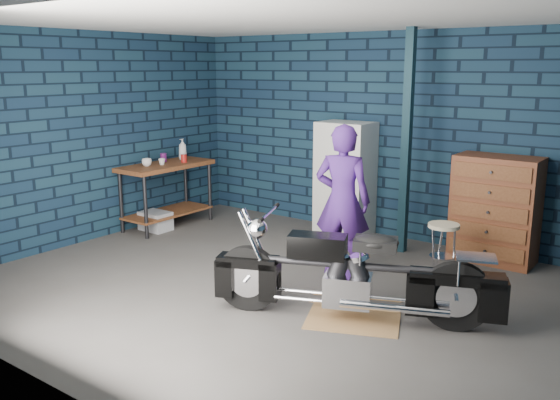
# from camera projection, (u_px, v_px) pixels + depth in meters

# --- Properties ---
(ground) EXTENTS (6.00, 6.00, 0.00)m
(ground) POSITION_uv_depth(u_px,v_px,m) (272.00, 287.00, 6.18)
(ground) COLOR #444240
(ground) RESTS_ON ground
(room_walls) EXTENTS (6.02, 5.01, 2.71)m
(room_walls) POSITION_uv_depth(u_px,v_px,m) (304.00, 101.00, 6.19)
(room_walls) COLOR #0F2135
(room_walls) RESTS_ON ground
(support_post) EXTENTS (0.10, 0.10, 2.70)m
(support_post) POSITION_uv_depth(u_px,v_px,m) (406.00, 143.00, 7.09)
(support_post) COLOR #102933
(support_post) RESTS_ON ground
(workbench) EXTENTS (0.60, 1.40, 0.91)m
(workbench) POSITION_uv_depth(u_px,v_px,m) (167.00, 195.00, 8.46)
(workbench) COLOR brown
(workbench) RESTS_ON ground
(drip_mat) EXTENTS (1.01, 0.90, 0.01)m
(drip_mat) POSITION_uv_depth(u_px,v_px,m) (353.00, 319.00, 5.40)
(drip_mat) COLOR brown
(drip_mat) RESTS_ON ground
(motorcycle) EXTENTS (2.28, 1.40, 0.98)m
(motorcycle) POSITION_uv_depth(u_px,v_px,m) (355.00, 269.00, 5.29)
(motorcycle) COLOR black
(motorcycle) RESTS_ON ground
(person) EXTENTS (0.69, 0.55, 1.67)m
(person) POSITION_uv_depth(u_px,v_px,m) (342.00, 201.00, 6.40)
(person) COLOR #441F75
(person) RESTS_ON ground
(storage_bin) EXTENTS (0.42, 0.30, 0.26)m
(storage_bin) POSITION_uv_depth(u_px,v_px,m) (156.00, 221.00, 8.31)
(storage_bin) COLOR #94979C
(storage_bin) RESTS_ON ground
(locker) EXTENTS (0.71, 0.51, 1.53)m
(locker) POSITION_uv_depth(u_px,v_px,m) (345.00, 179.00, 8.02)
(locker) COLOR silver
(locker) RESTS_ON ground
(tool_chest) EXTENTS (0.94, 0.52, 1.25)m
(tool_chest) POSITION_uv_depth(u_px,v_px,m) (495.00, 210.00, 6.89)
(tool_chest) COLOR brown
(tool_chest) RESTS_ON ground
(shop_stool) EXTENTS (0.36, 0.36, 0.61)m
(shop_stool) POSITION_uv_depth(u_px,v_px,m) (442.00, 251.00, 6.40)
(shop_stool) COLOR beige
(shop_stool) RESTS_ON ground
(cup_a) EXTENTS (0.17, 0.17, 0.11)m
(cup_a) POSITION_uv_depth(u_px,v_px,m) (147.00, 162.00, 8.13)
(cup_a) COLOR beige
(cup_a) RESTS_ON workbench
(cup_b) EXTENTS (0.11, 0.11, 0.09)m
(cup_b) POSITION_uv_depth(u_px,v_px,m) (162.00, 162.00, 8.25)
(cup_b) COLOR beige
(cup_b) RESTS_ON workbench
(mug_purple) EXTENTS (0.11, 0.11, 0.12)m
(mug_purple) POSITION_uv_depth(u_px,v_px,m) (163.00, 157.00, 8.51)
(mug_purple) COLOR #5B1862
(mug_purple) RESTS_ON workbench
(mug_red) EXTENTS (0.09, 0.09, 0.12)m
(mug_red) POSITION_uv_depth(u_px,v_px,m) (184.00, 158.00, 8.45)
(mug_red) COLOR #A51A16
(mug_red) RESTS_ON workbench
(bottle) EXTENTS (0.13, 0.13, 0.31)m
(bottle) POSITION_uv_depth(u_px,v_px,m) (183.00, 149.00, 8.69)
(bottle) COLOR #94979C
(bottle) RESTS_ON workbench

